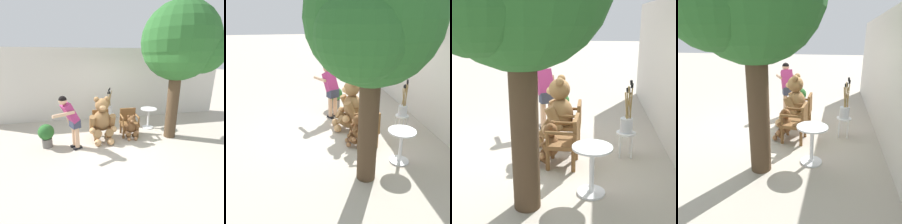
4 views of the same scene
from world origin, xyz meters
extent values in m
plane|color=#B2A899|center=(0.00, 0.00, 0.00)|extent=(60.00, 60.00, 0.00)
cube|color=beige|center=(0.00, 2.40, 1.40)|extent=(10.00, 0.16, 2.80)
cube|color=brown|center=(-0.45, 0.45, 0.41)|extent=(0.56, 0.52, 0.07)
cylinder|color=brown|center=(-0.68, 0.23, 0.18)|extent=(0.07, 0.07, 0.37)
cylinder|color=brown|center=(-0.22, 0.24, 0.18)|extent=(0.07, 0.07, 0.37)
cylinder|color=brown|center=(-0.68, 0.65, 0.18)|extent=(0.07, 0.07, 0.37)
cylinder|color=brown|center=(-0.22, 0.66, 0.18)|extent=(0.07, 0.07, 0.37)
cube|color=brown|center=(-0.45, 0.68, 0.65)|extent=(0.52, 0.06, 0.42)
cylinder|color=brown|center=(-0.70, 0.44, 0.66)|extent=(0.06, 0.48, 0.06)
cylinder|color=brown|center=(-0.70, 0.23, 0.55)|extent=(0.05, 0.05, 0.22)
cylinder|color=brown|center=(-0.20, 0.45, 0.66)|extent=(0.06, 0.48, 0.06)
cylinder|color=brown|center=(-0.20, 0.24, 0.55)|extent=(0.05, 0.05, 0.22)
cube|color=brown|center=(0.45, 0.45, 0.41)|extent=(0.58, 0.54, 0.07)
cylinder|color=brown|center=(0.21, 0.24, 0.18)|extent=(0.07, 0.07, 0.37)
cylinder|color=brown|center=(0.67, 0.23, 0.18)|extent=(0.07, 0.07, 0.37)
cylinder|color=brown|center=(0.23, 0.66, 0.18)|extent=(0.07, 0.07, 0.37)
cylinder|color=brown|center=(0.69, 0.65, 0.18)|extent=(0.07, 0.07, 0.37)
cube|color=brown|center=(0.46, 0.67, 0.65)|extent=(0.52, 0.08, 0.42)
cylinder|color=brown|center=(0.20, 0.45, 0.66)|extent=(0.07, 0.48, 0.06)
cylinder|color=brown|center=(0.19, 0.24, 0.55)|extent=(0.05, 0.05, 0.22)
cylinder|color=brown|center=(0.70, 0.44, 0.66)|extent=(0.07, 0.48, 0.06)
cylinder|color=brown|center=(0.69, 0.23, 0.55)|extent=(0.05, 0.05, 0.22)
ellipsoid|color=olive|center=(-0.45, 0.33, 0.62)|extent=(0.56, 0.47, 0.64)
sphere|color=olive|center=(-0.45, 0.29, 1.11)|extent=(0.41, 0.41, 0.41)
ellipsoid|color=tan|center=(-0.45, 0.12, 1.08)|extent=(0.19, 0.15, 0.15)
sphere|color=black|center=(-0.45, 0.12, 1.09)|extent=(0.06, 0.06, 0.06)
sphere|color=olive|center=(-0.60, 0.31, 1.28)|extent=(0.16, 0.16, 0.16)
sphere|color=olive|center=(-0.30, 0.32, 1.28)|extent=(0.16, 0.16, 0.16)
cylinder|color=olive|center=(-0.75, 0.22, 0.62)|extent=(0.18, 0.36, 0.48)
sphere|color=tan|center=(-0.76, 0.09, 0.41)|extent=(0.19, 0.19, 0.19)
cylinder|color=olive|center=(-0.15, 0.22, 0.62)|extent=(0.18, 0.36, 0.48)
sphere|color=tan|center=(-0.14, 0.09, 0.41)|extent=(0.19, 0.19, 0.19)
cylinder|color=olive|center=(-0.62, 0.09, 0.27)|extent=(0.24, 0.40, 0.38)
sphere|color=tan|center=(-0.64, -0.10, 0.10)|extent=(0.20, 0.20, 0.20)
cylinder|color=olive|center=(-0.28, 0.09, 0.27)|extent=(0.24, 0.40, 0.38)
sphere|color=tan|center=(-0.26, -0.10, 0.10)|extent=(0.20, 0.20, 0.20)
ellipsoid|color=brown|center=(0.45, 0.27, 0.35)|extent=(0.32, 0.27, 0.36)
sphere|color=brown|center=(0.45, 0.25, 0.62)|extent=(0.23, 0.23, 0.23)
ellipsoid|color=#A47148|center=(0.45, 0.15, 0.60)|extent=(0.11, 0.09, 0.08)
sphere|color=black|center=(0.45, 0.15, 0.61)|extent=(0.03, 0.03, 0.03)
sphere|color=brown|center=(0.37, 0.26, 0.72)|extent=(0.09, 0.09, 0.09)
sphere|color=brown|center=(0.54, 0.26, 0.72)|extent=(0.09, 0.09, 0.09)
cylinder|color=brown|center=(0.28, 0.21, 0.35)|extent=(0.11, 0.20, 0.27)
sphere|color=#A47148|center=(0.27, 0.14, 0.23)|extent=(0.11, 0.11, 0.11)
cylinder|color=brown|center=(0.62, 0.20, 0.35)|extent=(0.11, 0.20, 0.27)
sphere|color=#A47148|center=(0.62, 0.13, 0.23)|extent=(0.11, 0.11, 0.11)
cylinder|color=brown|center=(0.35, 0.14, 0.15)|extent=(0.14, 0.23, 0.21)
sphere|color=#A47148|center=(0.34, 0.03, 0.06)|extent=(0.11, 0.11, 0.11)
cylinder|color=brown|center=(0.54, 0.13, 0.15)|extent=(0.14, 0.23, 0.21)
sphere|color=#A47148|center=(0.55, 0.02, 0.06)|extent=(0.11, 0.11, 0.11)
cube|color=black|center=(-1.29, 0.00, 0.03)|extent=(0.25, 0.19, 0.06)
cylinder|color=tan|center=(-1.29, 0.00, 0.47)|extent=(0.12, 0.12, 0.82)
cube|color=black|center=(-1.21, -0.16, 0.03)|extent=(0.25, 0.19, 0.06)
cylinder|color=tan|center=(-1.21, -0.16, 0.47)|extent=(0.12, 0.12, 0.82)
cube|color=#33384C|center=(-1.25, -0.08, 0.75)|extent=(0.33, 0.37, 0.24)
cube|color=#9E2D66|center=(-1.36, -0.13, 1.06)|extent=(0.52, 0.47, 0.57)
sphere|color=tan|center=(-1.51, -0.21, 1.41)|extent=(0.21, 0.21, 0.21)
sphere|color=black|center=(-1.51, -0.21, 1.43)|extent=(0.21, 0.21, 0.21)
cylinder|color=tan|center=(-1.49, -0.41, 1.11)|extent=(0.54, 0.33, 0.10)
cylinder|color=tan|center=(-1.44, 0.04, 0.94)|extent=(0.21, 0.16, 0.51)
cylinder|color=white|center=(-0.01, 1.53, 0.45)|extent=(0.34, 0.34, 0.03)
cylinder|color=white|center=(0.09, 1.63, 0.22)|extent=(0.04, 0.04, 0.43)
cylinder|color=white|center=(-0.10, 1.63, 0.22)|extent=(0.04, 0.04, 0.43)
cylinder|color=white|center=(0.09, 1.43, 0.22)|extent=(0.04, 0.04, 0.43)
cylinder|color=white|center=(-0.10, 1.43, 0.22)|extent=(0.04, 0.04, 0.43)
cylinder|color=silver|center=(-0.01, 1.53, 0.59)|extent=(0.22, 0.22, 0.26)
cylinder|color=#997A47|center=(0.00, 1.54, 0.87)|extent=(0.10, 0.09, 0.65)
cylinder|color=black|center=(0.00, 1.54, 1.23)|extent=(0.05, 0.05, 0.09)
cylinder|color=#997A47|center=(0.02, 1.57, 0.93)|extent=(0.17, 0.12, 0.77)
cylinder|color=black|center=(0.02, 1.57, 1.36)|extent=(0.06, 0.05, 0.09)
cylinder|color=#997A47|center=(-0.01, 1.59, 0.90)|extent=(0.09, 0.03, 0.72)
cylinder|color=black|center=(-0.01, 1.59, 1.30)|extent=(0.05, 0.04, 0.08)
cylinder|color=#997A47|center=(-0.05, 1.53, 0.86)|extent=(0.03, 0.11, 0.64)
cylinder|color=black|center=(-0.05, 1.53, 1.22)|extent=(0.04, 0.05, 0.09)
cylinder|color=#997A47|center=(0.02, 1.51, 0.86)|extent=(0.08, 0.09, 0.65)
cylinder|color=black|center=(0.02, 1.51, 1.22)|extent=(0.05, 0.05, 0.09)
cylinder|color=silver|center=(1.31, 0.95, 0.70)|extent=(0.56, 0.56, 0.03)
cylinder|color=silver|center=(1.31, 0.95, 0.34)|extent=(0.07, 0.07, 0.69)
cylinder|color=silver|center=(1.31, 0.95, 0.01)|extent=(0.40, 0.40, 0.03)
cylinder|color=#473523|center=(1.71, 0.11, 1.14)|extent=(0.35, 0.35, 2.27)
sphere|color=#286028|center=(1.71, 0.11, 2.85)|extent=(2.10, 2.10, 2.10)
sphere|color=#286028|center=(2.24, -0.20, 2.64)|extent=(1.26, 1.26, 1.26)
cylinder|color=slate|center=(-2.05, 0.13, 0.13)|extent=(0.28, 0.28, 0.26)
sphere|color=#286028|center=(-2.05, 0.13, 0.46)|extent=(0.44, 0.44, 0.44)
camera|label=1|loc=(-1.11, -4.62, 2.44)|focal=28.00mm
camera|label=2|loc=(5.51, -1.06, 2.94)|focal=40.00mm
camera|label=3|loc=(5.26, 0.96, 2.39)|focal=50.00mm
camera|label=4|loc=(4.89, 1.33, 2.17)|focal=35.00mm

